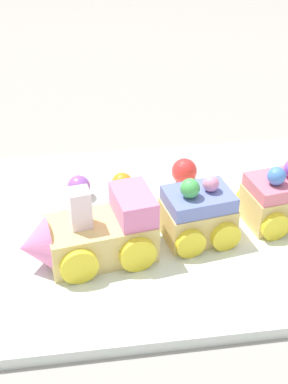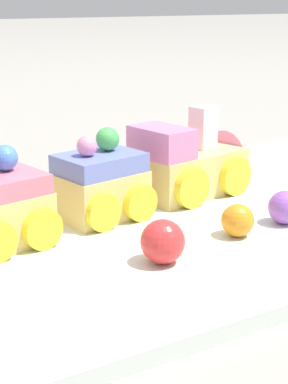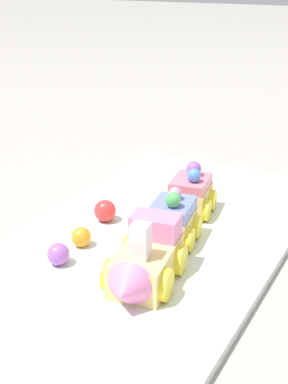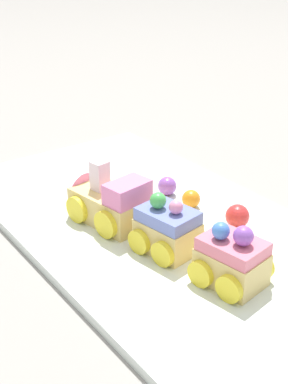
{
  "view_description": "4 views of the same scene",
  "coord_description": "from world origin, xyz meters",
  "px_view_note": "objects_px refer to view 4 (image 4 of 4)",
  "views": [
    {
      "loc": [
        0.08,
        0.46,
        0.35
      ],
      "look_at": [
        0.02,
        0.01,
        0.06
      ],
      "focal_mm": 50.0,
      "sensor_mm": 36.0,
      "label": 1
    },
    {
      "loc": [
        -0.27,
        -0.42,
        0.19
      ],
      "look_at": [
        -0.0,
        0.01,
        0.03
      ],
      "focal_mm": 60.0,
      "sensor_mm": 36.0,
      "label": 2
    },
    {
      "loc": [
        0.52,
        0.29,
        0.34
      ],
      "look_at": [
        -0.01,
        -0.0,
        0.08
      ],
      "focal_mm": 50.0,
      "sensor_mm": 36.0,
      "label": 3
    },
    {
      "loc": [
        -0.46,
        0.37,
        0.36
      ],
      "look_at": [
        0.03,
        0.02,
        0.06
      ],
      "focal_mm": 50.0,
      "sensor_mm": 36.0,
      "label": 4
    }
  ],
  "objects_px": {
    "cake_car_strawberry": "(232,261)",
    "gumball_purple": "(167,186)",
    "cake_car_blueberry": "(167,230)",
    "gumball_red": "(237,216)",
    "gumball_orange": "(191,199)",
    "cake_train_locomotive": "(105,201)"
  },
  "relations": [
    {
      "from": "gumball_orange",
      "to": "gumball_purple",
      "type": "xyz_separation_m",
      "value": [
        0.05,
        0.0,
        0.0
      ]
    },
    {
      "from": "cake_train_locomotive",
      "to": "gumball_purple",
      "type": "xyz_separation_m",
      "value": [
        0.01,
        -0.11,
        -0.01
      ]
    },
    {
      "from": "cake_car_strawberry",
      "to": "gumball_orange",
      "type": "xyz_separation_m",
      "value": [
        0.16,
        -0.08,
        -0.01
      ]
    },
    {
      "from": "cake_train_locomotive",
      "to": "gumball_purple",
      "type": "relative_size",
      "value": 5.02
    },
    {
      "from": "cake_car_blueberry",
      "to": "cake_car_strawberry",
      "type": "distance_m",
      "value": 0.09
    },
    {
      "from": "cake_train_locomotive",
      "to": "cake_car_blueberry",
      "type": "xyz_separation_m",
      "value": [
        -0.11,
        -0.02,
        0.0
      ]
    },
    {
      "from": "cake_car_blueberry",
      "to": "gumball_purple",
      "type": "distance_m",
      "value": 0.15
    },
    {
      "from": "cake_car_blueberry",
      "to": "cake_car_strawberry",
      "type": "height_order",
      "value": "same"
    },
    {
      "from": "cake_car_blueberry",
      "to": "gumball_orange",
      "type": "bearing_deg",
      "value": -63.87
    },
    {
      "from": "gumball_orange",
      "to": "gumball_red",
      "type": "relative_size",
      "value": 0.82
    },
    {
      "from": "gumball_orange",
      "to": "gumball_red",
      "type": "distance_m",
      "value": 0.08
    },
    {
      "from": "cake_train_locomotive",
      "to": "cake_car_blueberry",
      "type": "distance_m",
      "value": 0.11
    },
    {
      "from": "cake_car_blueberry",
      "to": "cake_car_strawberry",
      "type": "bearing_deg",
      "value": 179.93
    },
    {
      "from": "cake_train_locomotive",
      "to": "gumball_red",
      "type": "bearing_deg",
      "value": -142.72
    },
    {
      "from": "cake_car_strawberry",
      "to": "gumball_purple",
      "type": "xyz_separation_m",
      "value": [
        0.21,
        -0.08,
        -0.01
      ]
    },
    {
      "from": "cake_car_blueberry",
      "to": "gumball_orange",
      "type": "height_order",
      "value": "cake_car_blueberry"
    },
    {
      "from": "cake_car_blueberry",
      "to": "cake_car_strawberry",
      "type": "relative_size",
      "value": 1.0
    },
    {
      "from": "gumball_red",
      "to": "cake_car_blueberry",
      "type": "bearing_deg",
      "value": 85.23
    },
    {
      "from": "cake_car_strawberry",
      "to": "gumball_purple",
      "type": "distance_m",
      "value": 0.22
    },
    {
      "from": "gumball_orange",
      "to": "gumball_red",
      "type": "xyz_separation_m",
      "value": [
        -0.08,
        -0.01,
        0.0
      ]
    },
    {
      "from": "cake_car_blueberry",
      "to": "gumball_purple",
      "type": "xyz_separation_m",
      "value": [
        0.12,
        -0.09,
        -0.01
      ]
    },
    {
      "from": "cake_car_strawberry",
      "to": "gumball_purple",
      "type": "relative_size",
      "value": 2.87
    }
  ]
}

